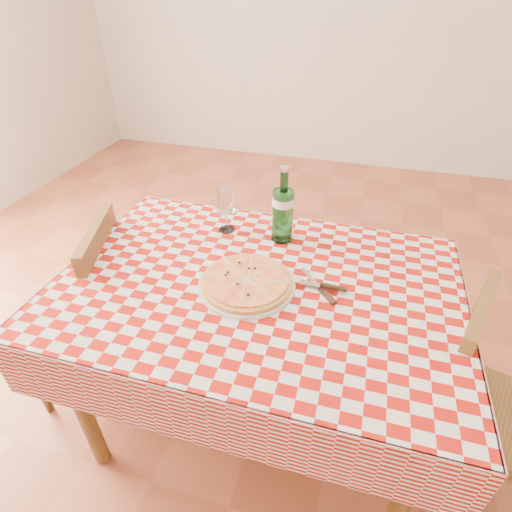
{
  "coord_description": "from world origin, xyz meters",
  "views": [
    {
      "loc": [
        0.28,
        -0.97,
        1.58
      ],
      "look_at": [
        -0.02,
        0.06,
        0.82
      ],
      "focal_mm": 28.0,
      "sensor_mm": 36.0,
      "label": 1
    }
  ],
  "objects_px": {
    "water_bottle": "(283,205)",
    "chair_near": "(480,392)",
    "dining_table": "(257,305)",
    "pizza_plate": "(247,281)",
    "wine_glass": "(226,210)",
    "chair_far": "(91,303)"
  },
  "relations": [
    {
      "from": "dining_table",
      "to": "wine_glass",
      "type": "height_order",
      "value": "wine_glass"
    },
    {
      "from": "dining_table",
      "to": "pizza_plate",
      "type": "height_order",
      "value": "pizza_plate"
    },
    {
      "from": "dining_table",
      "to": "water_bottle",
      "type": "relative_size",
      "value": 4.16
    },
    {
      "from": "chair_far",
      "to": "pizza_plate",
      "type": "bearing_deg",
      "value": 158.62
    },
    {
      "from": "chair_near",
      "to": "pizza_plate",
      "type": "distance_m",
      "value": 0.84
    },
    {
      "from": "pizza_plate",
      "to": "wine_glass",
      "type": "xyz_separation_m",
      "value": [
        -0.18,
        0.31,
        0.07
      ]
    },
    {
      "from": "dining_table",
      "to": "wine_glass",
      "type": "xyz_separation_m",
      "value": [
        -0.2,
        0.28,
        0.19
      ]
    },
    {
      "from": "pizza_plate",
      "to": "water_bottle",
      "type": "height_order",
      "value": "water_bottle"
    },
    {
      "from": "water_bottle",
      "to": "chair_near",
      "type": "bearing_deg",
      "value": -20.37
    },
    {
      "from": "wine_glass",
      "to": "dining_table",
      "type": "bearing_deg",
      "value": -54.23
    },
    {
      "from": "chair_near",
      "to": "water_bottle",
      "type": "height_order",
      "value": "water_bottle"
    },
    {
      "from": "chair_near",
      "to": "water_bottle",
      "type": "xyz_separation_m",
      "value": [
        -0.74,
        0.27,
        0.44
      ]
    },
    {
      "from": "dining_table",
      "to": "chair_near",
      "type": "xyz_separation_m",
      "value": [
        0.76,
        0.0,
        -0.19
      ]
    },
    {
      "from": "wine_glass",
      "to": "water_bottle",
      "type": "bearing_deg",
      "value": -0.66
    },
    {
      "from": "water_bottle",
      "to": "chair_far",
      "type": "bearing_deg",
      "value": -159.87
    },
    {
      "from": "dining_table",
      "to": "chair_near",
      "type": "distance_m",
      "value": 0.78
    },
    {
      "from": "dining_table",
      "to": "wine_glass",
      "type": "distance_m",
      "value": 0.39
    },
    {
      "from": "water_bottle",
      "to": "wine_glass",
      "type": "xyz_separation_m",
      "value": [
        -0.22,
        0.0,
        -0.06
      ]
    },
    {
      "from": "chair_far",
      "to": "wine_glass",
      "type": "distance_m",
      "value": 0.68
    },
    {
      "from": "pizza_plate",
      "to": "water_bottle",
      "type": "xyz_separation_m",
      "value": [
        0.04,
        0.31,
        0.12
      ]
    },
    {
      "from": "dining_table",
      "to": "chair_near",
      "type": "height_order",
      "value": "chair_near"
    },
    {
      "from": "wine_glass",
      "to": "pizza_plate",
      "type": "bearing_deg",
      "value": -60.23
    }
  ]
}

